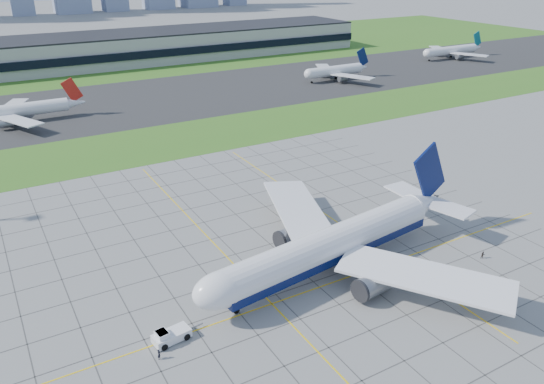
% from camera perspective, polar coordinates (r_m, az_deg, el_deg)
% --- Properties ---
extents(ground, '(1400.00, 1400.00, 0.00)m').
position_cam_1_polar(ground, '(99.22, 4.46, -9.60)').
color(ground, gray).
rests_on(ground, ground).
extents(grass_median, '(700.00, 35.00, 0.04)m').
position_cam_1_polar(grass_median, '(173.32, -12.54, 5.14)').
color(grass_median, '#397120').
rests_on(grass_median, ground).
extents(asphalt_taxiway, '(700.00, 75.00, 0.04)m').
position_cam_1_polar(asphalt_taxiway, '(224.41, -17.07, 9.00)').
color(asphalt_taxiway, '#383838').
rests_on(asphalt_taxiway, ground).
extents(grass_far, '(700.00, 145.00, 0.04)m').
position_cam_1_polar(grass_far, '(330.37, -21.92, 13.00)').
color(grass_far, '#397120').
rests_on(grass_far, ground).
extents(apron_markings, '(120.00, 130.00, 0.03)m').
position_cam_1_polar(apron_markings, '(107.23, 1.30, -6.70)').
color(apron_markings, '#474744').
rests_on(apron_markings, ground).
extents(terminal, '(260.00, 43.00, 15.80)m').
position_cam_1_polar(terminal, '(313.36, -13.94, 14.94)').
color(terminal, '#B7B7B2').
rests_on(terminal, ground).
extents(airliner, '(62.90, 63.34, 19.85)m').
position_cam_1_polar(airliner, '(100.17, 6.48, -5.68)').
color(airliner, white).
rests_on(airliner, ground).
extents(pushback_tug, '(8.67, 3.65, 2.38)m').
position_cam_1_polar(pushback_tug, '(86.65, -10.94, -14.93)').
color(pushback_tug, white).
rests_on(pushback_tug, ground).
extents(crew_near, '(0.73, 0.75, 1.74)m').
position_cam_1_polar(crew_near, '(83.95, -12.05, -16.71)').
color(crew_near, black).
rests_on(crew_near, ground).
extents(crew_far, '(0.93, 0.85, 1.55)m').
position_cam_1_polar(crew_far, '(113.37, 21.74, -6.32)').
color(crew_far, black).
rests_on(crew_far, ground).
extents(distant_jet_1, '(47.45, 42.66, 14.08)m').
position_cam_1_polar(distant_jet_1, '(209.83, -26.54, 7.76)').
color(distant_jet_1, white).
rests_on(distant_jet_1, ground).
extents(distant_jet_2, '(34.59, 42.66, 14.08)m').
position_cam_1_polar(distant_jet_2, '(258.86, 6.88, 12.83)').
color(distant_jet_2, white).
rests_on(distant_jet_2, ground).
extents(distant_jet_3, '(42.92, 42.66, 14.08)m').
position_cam_1_polar(distant_jet_3, '(329.98, 18.78, 14.23)').
color(distant_jet_3, white).
rests_on(distant_jet_3, ground).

